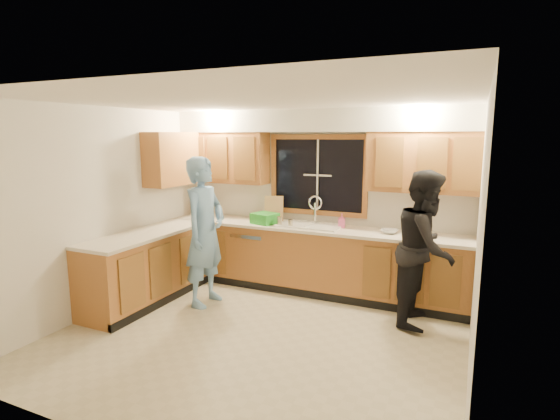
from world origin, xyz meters
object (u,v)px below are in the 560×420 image
(sink, at_px, (310,230))
(dishwasher, at_px, (255,255))
(man, at_px, (205,232))
(knife_block, at_px, (201,209))
(bowl, at_px, (389,231))
(soap_bottle, at_px, (342,221))
(woman, at_px, (426,248))
(stove, at_px, (114,280))
(dish_crate, at_px, (265,218))

(sink, relative_size, dishwasher, 1.05)
(man, height_order, knife_block, man)
(knife_block, xyz_separation_m, bowl, (2.91, -0.05, -0.08))
(soap_bottle, xyz_separation_m, bowl, (0.66, -0.09, -0.07))
(woman, bearing_deg, dishwasher, 83.36)
(sink, bearing_deg, stove, -134.61)
(man, bearing_deg, stove, 137.97)
(knife_block, bearing_deg, woman, -47.28)
(stove, bearing_deg, man, 47.41)
(sink, distance_m, bowl, 1.09)
(stove, relative_size, knife_block, 4.17)
(soap_bottle, bearing_deg, stove, -139.46)
(knife_block, bearing_deg, dishwasher, -41.64)
(dishwasher, relative_size, bowl, 3.86)
(stove, relative_size, soap_bottle, 4.60)
(dishwasher, height_order, stove, stove)
(stove, bearing_deg, bowl, 32.16)
(bowl, bearing_deg, man, -154.98)
(dishwasher, relative_size, man, 0.43)
(sink, height_order, knife_block, sink)
(woman, height_order, dish_crate, woman)
(dishwasher, bearing_deg, bowl, 0.06)
(sink, height_order, dish_crate, sink)
(dishwasher, relative_size, stove, 0.91)
(stove, relative_size, man, 0.47)
(man, xyz_separation_m, soap_bottle, (1.47, 1.09, 0.07))
(woman, xyz_separation_m, knife_block, (-3.41, 0.51, 0.14))
(dish_crate, height_order, soap_bottle, soap_bottle)
(woman, height_order, soap_bottle, woman)
(man, relative_size, woman, 1.07)
(soap_bottle, bearing_deg, man, -143.62)
(dish_crate, bearing_deg, sink, 8.21)
(dishwasher, distance_m, woman, 2.51)
(woman, bearing_deg, stove, 115.88)
(stove, xyz_separation_m, dish_crate, (1.15, 1.73, 0.54))
(sink, relative_size, man, 0.45)
(woman, height_order, bowl, woman)
(sink, bearing_deg, dish_crate, -171.79)
(sink, relative_size, dish_crate, 2.71)
(knife_block, height_order, dish_crate, knife_block)
(stove, height_order, knife_block, knife_block)
(sink, distance_m, woman, 1.64)
(stove, xyz_separation_m, woman, (3.38, 1.35, 0.44))
(woman, relative_size, soap_bottle, 9.10)
(sink, height_order, dishwasher, sink)
(stove, distance_m, woman, 3.66)
(woman, relative_size, knife_block, 8.24)
(sink, xyz_separation_m, bowl, (1.08, -0.01, 0.08))
(man, height_order, bowl, man)
(dishwasher, height_order, man, man)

